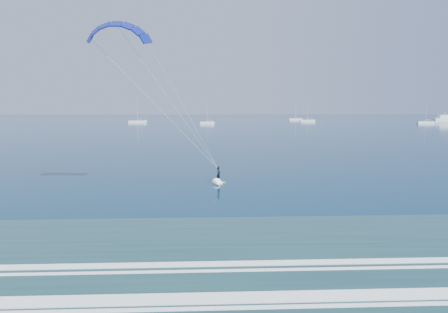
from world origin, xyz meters
The scene contains 7 objects.
kitesurfer_rig centered at (-5.47, 30.33, 9.14)m, with size 14.72×8.64×17.85m.
motor_yacht centered at (138.37, 216.87, 1.61)m, with size 14.82×3.95×6.15m.
sailboat_1 centered at (-39.91, 210.83, 0.69)m, with size 9.58×2.40×13.03m.
sailboat_2 centered at (-1.62, 192.25, 0.67)m, with size 6.88×2.40×9.79m.
sailboat_3 centered at (56.20, 247.07, 0.68)m, with size 8.48×2.40×11.56m.
sailboat_4 centered at (57.28, 220.31, 0.68)m, with size 8.49×2.40×11.62m.
sailboat_5 centered at (112.13, 191.50, 0.68)m, with size 8.75×2.40×11.86m.
Camera 1 is at (-1.86, -11.78, 8.74)m, focal length 32.00 mm.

